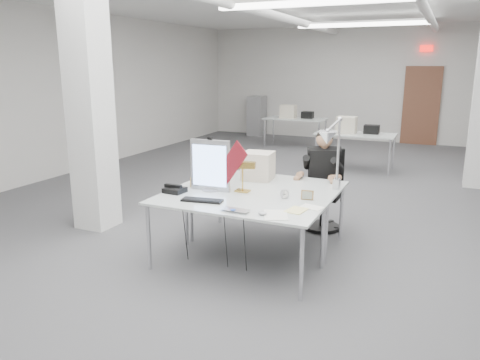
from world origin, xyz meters
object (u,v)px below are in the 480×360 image
at_px(desk_phone, 175,190).
at_px(beige_monitor, 258,166).
at_px(desk_main, 236,203).
at_px(architect_lamp, 333,159).
at_px(bankers_lamp, 243,176).
at_px(seated_person, 323,164).
at_px(office_chair, 323,194).
at_px(laptop, 233,212).
at_px(monitor, 210,165).

height_order(desk_phone, beige_monitor, beige_monitor).
bearing_deg(desk_main, architect_lamp, 39.32).
bearing_deg(bankers_lamp, seated_person, 46.76).
distance_m(office_chair, beige_monitor, 1.01).
height_order(office_chair, laptop, office_chair).
distance_m(office_chair, bankers_lamp, 1.44).
distance_m(desk_main, bankers_lamp, 0.45).
relative_size(laptop, bankers_lamp, 0.80).
height_order(office_chair, desk_phone, office_chair).
height_order(desk_main, architect_lamp, architect_lamp).
xyz_separation_m(desk_main, beige_monitor, (-0.16, 1.01, 0.18)).
distance_m(bankers_lamp, desk_phone, 0.77).
xyz_separation_m(bankers_lamp, desk_phone, (-0.67, -0.35, -0.15)).
bearing_deg(desk_phone, monitor, 41.58).
xyz_separation_m(seated_person, laptop, (-0.39, -1.91, -0.13)).
distance_m(monitor, bankers_lamp, 0.38).
xyz_separation_m(office_chair, seated_person, (0.00, -0.05, 0.42)).
bearing_deg(laptop, desk_phone, 160.17).
bearing_deg(architect_lamp, seated_person, 104.34).
bearing_deg(desk_phone, seated_person, 53.59).
relative_size(desk_main, office_chair, 1.88).
xyz_separation_m(seated_person, bankers_lamp, (-0.62, -1.17, 0.04)).
xyz_separation_m(desk_main, architect_lamp, (0.84, 0.69, 0.41)).
distance_m(monitor, architect_lamp, 1.35).
distance_m(desk_main, monitor, 0.62).
height_order(desk_main, bankers_lamp, bankers_lamp).
xyz_separation_m(laptop, beige_monitor, (-0.29, 1.36, 0.16)).
relative_size(office_chair, beige_monitor, 2.67).
relative_size(desk_main, architect_lamp, 2.25).
bearing_deg(desk_phone, architect_lamp, 25.74).
relative_size(desk_main, laptop, 6.20).
distance_m(desk_main, beige_monitor, 1.03).
xyz_separation_m(desk_main, seated_person, (0.52, 1.56, 0.16)).
height_order(office_chair, bankers_lamp, bankers_lamp).
height_order(laptop, architect_lamp, architect_lamp).
distance_m(seated_person, bankers_lamp, 1.33).
height_order(desk_main, desk_phone, desk_phone).
height_order(office_chair, beige_monitor, beige_monitor).
relative_size(bankers_lamp, desk_phone, 1.67).
relative_size(seated_person, bankers_lamp, 2.58).
height_order(laptop, bankers_lamp, bankers_lamp).
bearing_deg(office_chair, bankers_lamp, -136.87).
height_order(seated_person, bankers_lamp, seated_person).
distance_m(monitor, beige_monitor, 0.78).
xyz_separation_m(seated_person, desk_phone, (-1.29, -1.52, -0.12)).
relative_size(monitor, beige_monitor, 1.61).
xyz_separation_m(laptop, desk_phone, (-0.90, 0.40, 0.02)).
xyz_separation_m(monitor, bankers_lamp, (0.35, 0.10, -0.11)).
bearing_deg(laptop, monitor, 135.95).
distance_m(bankers_lamp, architect_lamp, 1.01).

